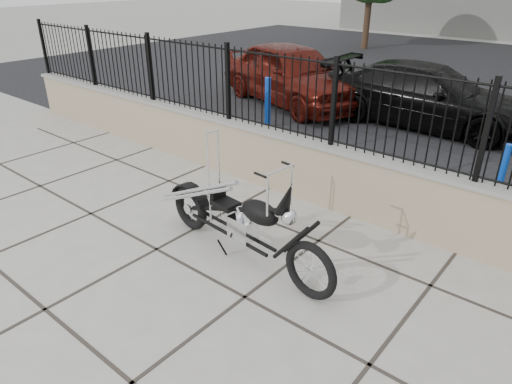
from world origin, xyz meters
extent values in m
plane|color=#99968E|center=(0.00, 0.00, 0.00)|extent=(90.00, 90.00, 0.00)
plane|color=black|center=(0.00, 12.50, 0.00)|extent=(30.00, 30.00, 0.00)
cube|color=gray|center=(0.00, 2.50, 0.48)|extent=(14.00, 0.36, 0.96)
cube|color=black|center=(0.00, 2.50, 1.56)|extent=(14.00, 0.08, 1.20)
imported|color=#50110B|center=(-2.85, 6.93, 0.79)|extent=(5.00, 3.26, 1.58)
imported|color=black|center=(0.62, 7.31, 0.68)|extent=(4.75, 1.99, 1.37)
cylinder|color=blue|center=(-2.06, 4.92, 0.56)|extent=(0.16, 0.16, 1.12)
cylinder|color=blue|center=(2.98, 4.26, 0.46)|extent=(0.14, 0.14, 0.92)
cylinder|color=#382619|center=(-5.83, 16.87, 1.41)|extent=(0.28, 0.28, 2.83)
camera|label=1|loc=(4.14, -3.00, 3.23)|focal=32.00mm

